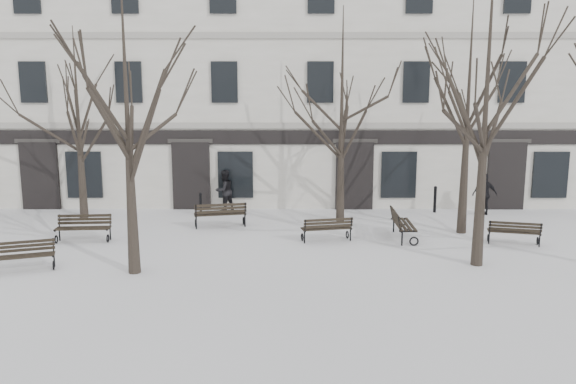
{
  "coord_description": "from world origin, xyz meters",
  "views": [
    {
      "loc": [
        0.7,
        -15.88,
        4.88
      ],
      "look_at": [
        0.66,
        3.0,
        1.61
      ],
      "focal_mm": 35.0,
      "sensor_mm": 36.0,
      "label": 1
    }
  ],
  "objects_px": {
    "bench_0": "(24,255)",
    "bench_3": "(84,227)",
    "bench_4": "(220,214)",
    "tree_2": "(488,65)",
    "bench_1": "(327,228)",
    "tree_1": "(126,90)",
    "bench_5": "(402,223)",
    "bench_2": "(514,231)"
  },
  "relations": [
    {
      "from": "tree_2",
      "to": "bench_3",
      "type": "bearing_deg",
      "value": 167.86
    },
    {
      "from": "tree_1",
      "to": "bench_3",
      "type": "bearing_deg",
      "value": 127.68
    },
    {
      "from": "tree_2",
      "to": "bench_0",
      "type": "height_order",
      "value": "tree_2"
    },
    {
      "from": "bench_1",
      "to": "bench_2",
      "type": "bearing_deg",
      "value": 164.05
    },
    {
      "from": "bench_2",
      "to": "bench_3",
      "type": "distance_m",
      "value": 14.35
    },
    {
      "from": "bench_3",
      "to": "bench_5",
      "type": "relative_size",
      "value": 0.92
    },
    {
      "from": "bench_0",
      "to": "bench_4",
      "type": "height_order",
      "value": "bench_4"
    },
    {
      "from": "bench_1",
      "to": "bench_4",
      "type": "relative_size",
      "value": 0.88
    },
    {
      "from": "bench_2",
      "to": "bench_4",
      "type": "xyz_separation_m",
      "value": [
        -9.97,
        2.44,
        0.07
      ]
    },
    {
      "from": "tree_2",
      "to": "bench_4",
      "type": "relative_size",
      "value": 4.55
    },
    {
      "from": "bench_2",
      "to": "bench_5",
      "type": "height_order",
      "value": "bench_5"
    },
    {
      "from": "tree_2",
      "to": "bench_5",
      "type": "xyz_separation_m",
      "value": [
        -1.6,
        3.02,
        -5.15
      ]
    },
    {
      "from": "bench_2",
      "to": "bench_5",
      "type": "xyz_separation_m",
      "value": [
        -3.55,
        0.79,
        0.09
      ]
    },
    {
      "from": "bench_1",
      "to": "bench_4",
      "type": "height_order",
      "value": "bench_4"
    },
    {
      "from": "bench_3",
      "to": "bench_5",
      "type": "distance_m",
      "value": 10.8
    },
    {
      "from": "bench_3",
      "to": "bench_4",
      "type": "bearing_deg",
      "value": 20.19
    },
    {
      "from": "bench_0",
      "to": "bench_5",
      "type": "distance_m",
      "value": 11.87
    },
    {
      "from": "tree_2",
      "to": "bench_4",
      "type": "bearing_deg",
      "value": 149.76
    },
    {
      "from": "tree_2",
      "to": "bench_1",
      "type": "relative_size",
      "value": 5.16
    },
    {
      "from": "tree_1",
      "to": "bench_5",
      "type": "relative_size",
      "value": 4.05
    },
    {
      "from": "bench_2",
      "to": "bench_4",
      "type": "relative_size",
      "value": 0.86
    },
    {
      "from": "tree_1",
      "to": "bench_1",
      "type": "distance_m",
      "value": 7.95
    },
    {
      "from": "tree_2",
      "to": "bench_3",
      "type": "xyz_separation_m",
      "value": [
        -12.39,
        2.66,
        -5.2
      ]
    },
    {
      "from": "bench_2",
      "to": "bench_5",
      "type": "distance_m",
      "value": 3.64
    },
    {
      "from": "tree_1",
      "to": "bench_0",
      "type": "bearing_deg",
      "value": 175.96
    },
    {
      "from": "tree_1",
      "to": "bench_3",
      "type": "height_order",
      "value": "tree_1"
    },
    {
      "from": "bench_3",
      "to": "tree_1",
      "type": "bearing_deg",
      "value": -56.83
    },
    {
      "from": "tree_1",
      "to": "bench_4",
      "type": "xyz_separation_m",
      "value": [
        1.73,
        5.43,
        -4.49
      ]
    },
    {
      "from": "tree_1",
      "to": "tree_2",
      "type": "relative_size",
      "value": 0.88
    },
    {
      "from": "bench_0",
      "to": "bench_3",
      "type": "height_order",
      "value": "bench_3"
    },
    {
      "from": "tree_2",
      "to": "bench_1",
      "type": "height_order",
      "value": "tree_2"
    },
    {
      "from": "bench_0",
      "to": "bench_2",
      "type": "height_order",
      "value": "bench_0"
    },
    {
      "from": "bench_0",
      "to": "bench_1",
      "type": "distance_m",
      "value": 9.3
    },
    {
      "from": "bench_0",
      "to": "bench_4",
      "type": "xyz_separation_m",
      "value": [
        4.91,
        5.2,
        0.07
      ]
    },
    {
      "from": "bench_0",
      "to": "bench_5",
      "type": "bearing_deg",
      "value": -1.61
    },
    {
      "from": "bench_4",
      "to": "bench_2",
      "type": "bearing_deg",
      "value": 153.8
    },
    {
      "from": "tree_2",
      "to": "bench_1",
      "type": "xyz_separation_m",
      "value": [
        -4.18,
        2.65,
        -5.22
      ]
    },
    {
      "from": "tree_1",
      "to": "bench_4",
      "type": "distance_m",
      "value": 7.25
    },
    {
      "from": "bench_1",
      "to": "bench_2",
      "type": "height_order",
      "value": "bench_1"
    },
    {
      "from": "bench_2",
      "to": "bench_0",
      "type": "bearing_deg",
      "value": 25.29
    },
    {
      "from": "bench_3",
      "to": "bench_0",
      "type": "bearing_deg",
      "value": -104.02
    },
    {
      "from": "tree_1",
      "to": "bench_4",
      "type": "relative_size",
      "value": 4.01
    }
  ]
}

